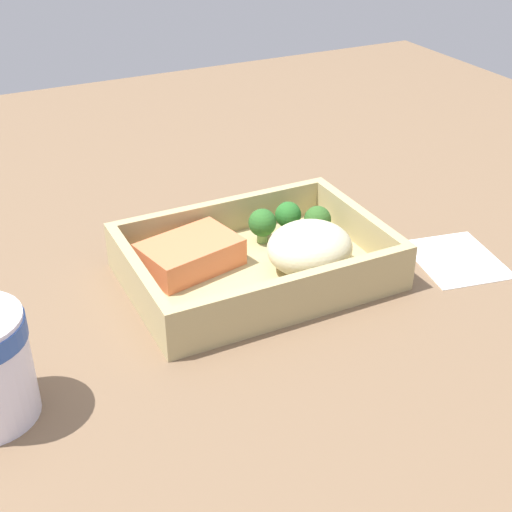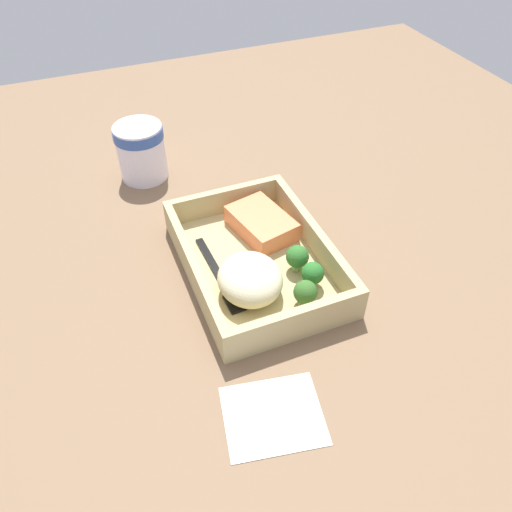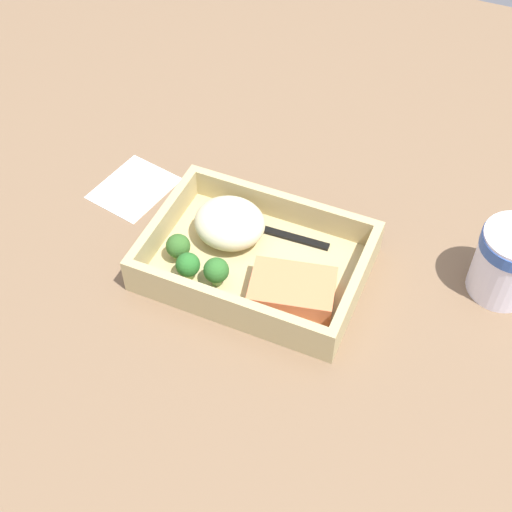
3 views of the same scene
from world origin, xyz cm
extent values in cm
cube|color=brown|center=(0.00, 0.00, -1.00)|extent=(160.00, 160.00, 2.00)
cube|color=tan|center=(0.00, 0.00, 0.60)|extent=(28.22, 19.81, 1.20)
cube|color=tan|center=(0.00, -9.31, 3.29)|extent=(28.22, 1.20, 4.18)
cube|color=tan|center=(0.00, 9.31, 3.29)|extent=(28.22, 1.20, 4.18)
cube|color=tan|center=(-13.51, 0.00, 3.29)|extent=(1.20, 17.41, 4.18)
cube|color=tan|center=(13.51, 0.00, 3.29)|extent=(1.20, 17.41, 4.18)
cube|color=#EB7A4B|center=(-6.42, 3.48, 2.78)|extent=(11.79, 9.21, 3.15)
ellipsoid|color=beige|center=(5.09, -2.92, 3.94)|extent=(9.58, 8.75, 5.47)
cylinder|color=#8CAB60|center=(7.02, 5.52, 2.00)|extent=(1.20, 1.20, 1.59)
sphere|color=#276825|center=(7.02, 5.52, 3.66)|extent=(3.16, 3.16, 3.16)
cylinder|color=#75A459|center=(3.30, 4.98, 2.01)|extent=(1.25, 1.25, 1.62)
sphere|color=#2C6626|center=(3.30, 4.98, 3.73)|extent=(3.30, 3.30, 3.30)
cylinder|color=#779D51|center=(9.67, 3.12, 1.93)|extent=(1.23, 1.23, 1.46)
sphere|color=#326024|center=(9.67, 3.12, 3.55)|extent=(3.23, 3.23, 3.23)
cube|color=black|center=(-1.71, -5.98, 1.42)|extent=(12.44, 1.65, 0.44)
cube|color=black|center=(6.18, -5.63, 1.42)|extent=(3.49, 2.35, 0.44)
cube|color=white|center=(22.58, -7.04, 0.12)|extent=(11.31, 12.72, 0.24)
camera|label=1|loc=(-30.02, -60.57, 42.67)|focal=50.00mm
camera|label=2|loc=(48.32, -19.57, 52.23)|focal=35.00mm
camera|label=3|loc=(-23.95, 55.36, 72.66)|focal=50.00mm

